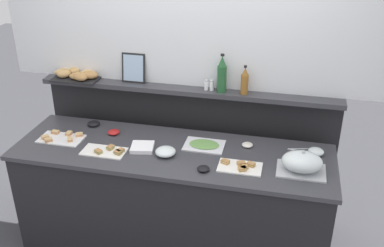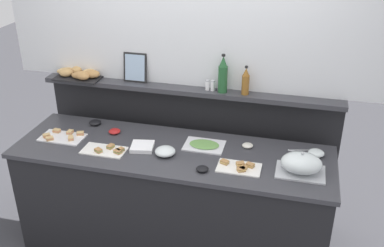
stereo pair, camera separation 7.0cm
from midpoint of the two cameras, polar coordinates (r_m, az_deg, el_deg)
The scene contains 23 objects.
ground_plane at distance 4.41m, azimuth 0.37°, elevation -10.05°, with size 12.00×12.00×0.00m, color #38383D.
buffet_counter at distance 3.67m, azimuth -1.91°, elevation -9.65°, with size 2.46×0.75×0.92m.
back_ledge_unit at distance 4.01m, azimuth 0.23°, elevation -2.90°, with size 2.54×0.22×1.24m.
upper_wall_panel at distance 3.59m, azimuth 0.36°, elevation 15.22°, with size 3.14×0.08×1.36m, color silver.
sandwich_platter_side at distance 3.21m, azimuth 6.68°, elevation -5.56°, with size 0.31×0.19×0.04m.
sandwich_platter_rear at distance 3.73m, azimuth -15.73°, elevation -1.61°, with size 0.35×0.21×0.04m.
sandwich_platter_front at distance 3.45m, azimuth -10.35°, elevation -3.38°, with size 0.33×0.18×0.04m.
cold_cuts_platter at distance 3.47m, azimuth 2.15°, elevation -2.78°, with size 0.31×0.23×0.02m.
serving_cloche at distance 3.21m, azimuth 14.40°, elevation -5.02°, with size 0.34×0.24×0.17m.
glass_bowl_large at distance 3.35m, azimuth -2.86°, elevation -3.62°, with size 0.15×0.15×0.06m.
glass_bowl_medium at distance 3.47m, azimuth 16.13°, elevation -3.68°, with size 0.12×0.12×0.05m.
condiment_bowl_cream at distance 3.71m, azimuth -9.34°, elevation -0.99°, with size 0.10×0.10×0.03m, color red.
condiment_bowl_teal at distance 3.48m, azimuth 7.68°, elevation -2.80°, with size 0.08×0.08×0.03m, color silver.
condiment_bowl_dark at distance 3.88m, azimuth -11.77°, elevation 0.13°, with size 0.11×0.11×0.04m, color black.
condiment_bowl_red at distance 3.16m, azimuth 1.96°, elevation -5.81°, with size 0.09×0.09×0.03m, color black.
serving_tongs at distance 3.50m, azimuth 14.14°, elevation -3.48°, with size 0.19×0.08×0.01m.
napkin_stack at distance 3.45m, azimuth -5.79°, elevation -2.97°, with size 0.17×0.17×0.03m, color white.
vinegar_bottle_amber at distance 3.56m, azimuth 7.42°, elevation 5.30°, with size 0.06×0.06×0.24m.
wine_bottle_green at distance 3.58m, azimuth 4.53°, elevation 6.17°, with size 0.08×0.08×0.32m.
salt_shaker at distance 3.64m, azimuth 2.53°, elevation 4.93°, with size 0.03×0.03×0.09m.
pepper_shaker at distance 3.63m, azimuth 3.21°, elevation 4.86°, with size 0.03×0.03×0.09m.
bread_basket at distance 4.01m, azimuth -13.77°, elevation 6.19°, with size 0.43×0.27×0.08m.
framed_picture at distance 3.82m, azimuth -6.76°, elevation 7.11°, with size 0.20×0.05×0.25m.
Camera 2 is at (0.88, -2.83, 2.62)m, focal length 41.73 mm.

